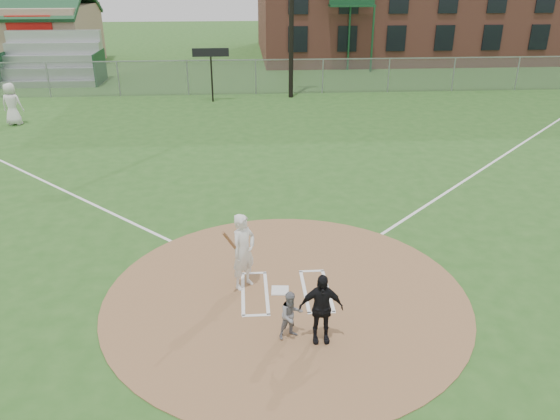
{
  "coord_description": "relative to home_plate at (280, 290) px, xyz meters",
  "views": [
    {
      "loc": [
        -0.91,
        -10.7,
        7.0
      ],
      "look_at": [
        0.0,
        2.0,
        1.3
      ],
      "focal_mm": 35.0,
      "sensor_mm": 36.0,
      "label": 1
    }
  ],
  "objects": [
    {
      "name": "batter_at_plate",
      "position": [
        -0.83,
        0.29,
        0.92
      ],
      "size": [
        0.86,
        1.08,
        1.86
      ],
      "color": "white",
      "rests_on": "dirt_circle"
    },
    {
      "name": "batters_boxes",
      "position": [
        0.13,
        -0.05,
        -0.01
      ],
      "size": [
        2.08,
        1.88,
        0.01
      ],
      "color": "white",
      "rests_on": "dirt_circle"
    },
    {
      "name": "dirt_circle",
      "position": [
        0.13,
        -0.2,
        -0.02
      ],
      "size": [
        8.4,
        8.4,
        0.02
      ],
      "primitive_type": "cylinder",
      "color": "#966C46",
      "rests_on": "ground"
    },
    {
      "name": "foul_line_third",
      "position": [
        -8.87,
        8.8,
        -0.03
      ],
      "size": [
        17.04,
        17.04,
        0.01
      ],
      "primitive_type": "cube",
      "rotation": [
        0.0,
        0.0,
        0.79
      ],
      "color": "white",
      "rests_on": "ground"
    },
    {
      "name": "outfield_fence",
      "position": [
        0.13,
        21.8,
        0.98
      ],
      "size": [
        56.08,
        0.08,
        2.03
      ],
      "color": "slate",
      "rests_on": "ground"
    },
    {
      "name": "ondeck_player",
      "position": [
        -11.7,
        15.73,
        0.97
      ],
      "size": [
        1.05,
        0.75,
        2.0
      ],
      "primitive_type": "imported",
      "rotation": [
        0.0,
        0.0,
        3.02
      ],
      "color": "silver",
      "rests_on": "ground"
    },
    {
      "name": "ground",
      "position": [
        0.13,
        -0.2,
        -0.03
      ],
      "size": [
        140.0,
        140.0,
        0.0
      ],
      "primitive_type": "plane",
      "color": "#28551D",
      "rests_on": "ground"
    },
    {
      "name": "home_plate",
      "position": [
        0.0,
        0.0,
        0.0
      ],
      "size": [
        0.44,
        0.44,
        0.03
      ],
      "primitive_type": "cube",
      "rotation": [
        0.0,
        0.0,
        -0.09
      ],
      "color": "silver",
      "rests_on": "dirt_circle"
    },
    {
      "name": "clubhouse",
      "position": [
        -17.87,
        32.8,
        2.36
      ],
      "size": [
        12.2,
        8.71,
        6.23
      ],
      "color": "tan",
      "rests_on": "ground"
    },
    {
      "name": "catcher",
      "position": [
        0.1,
        -1.74,
        0.51
      ],
      "size": [
        0.62,
        0.56,
        1.06
      ],
      "primitive_type": "imported",
      "rotation": [
        0.0,
        0.0,
        0.36
      ],
      "color": "gray",
      "rests_on": "dirt_circle"
    },
    {
      "name": "foul_line_first",
      "position": [
        9.13,
        8.8,
        -0.03
      ],
      "size": [
        17.04,
        17.04,
        0.01
      ],
      "primitive_type": "cube",
      "rotation": [
        0.0,
        0.0,
        -0.79
      ],
      "color": "white",
      "rests_on": "ground"
    },
    {
      "name": "umpire",
      "position": [
        0.68,
        -1.88,
        0.75
      ],
      "size": [
        0.9,
        0.4,
        1.52
      ],
      "primitive_type": "imported",
      "rotation": [
        0.0,
        0.0,
        -0.03
      ],
      "color": "black",
      "rests_on": "dirt_circle"
    },
    {
      "name": "bleachers",
      "position": [
        -12.87,
        26.0,
        1.56
      ],
      "size": [
        6.08,
        3.2,
        3.2
      ],
      "color": "#B7BABF",
      "rests_on": "ground"
    },
    {
      "name": "scoreboard_sign",
      "position": [
        -2.37,
        20.0,
        2.35
      ],
      "size": [
        2.0,
        0.1,
        2.93
      ],
      "color": "black",
      "rests_on": "ground"
    }
  ]
}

